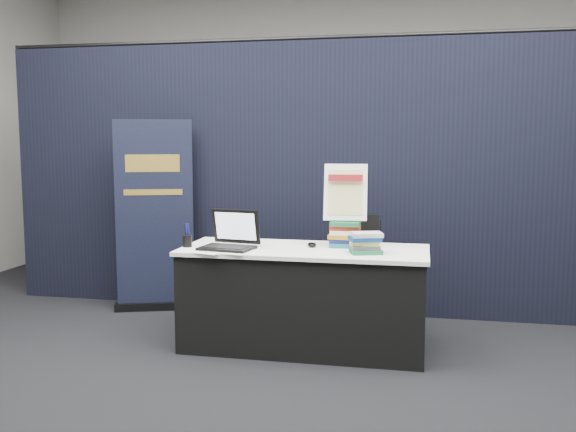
# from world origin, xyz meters

# --- Properties ---
(floor) EXTENTS (8.00, 8.00, 0.00)m
(floor) POSITION_xyz_m (0.00, 0.00, 0.00)
(floor) COLOR black
(floor) RESTS_ON ground
(wall_back) EXTENTS (8.00, 0.02, 3.50)m
(wall_back) POSITION_xyz_m (0.00, 4.00, 1.75)
(wall_back) COLOR #B0ADA6
(wall_back) RESTS_ON floor
(drape_partition) EXTENTS (6.00, 0.08, 2.40)m
(drape_partition) POSITION_xyz_m (0.00, 1.60, 1.20)
(drape_partition) COLOR black
(drape_partition) RESTS_ON floor
(display_table) EXTENTS (1.80, 0.75, 0.75)m
(display_table) POSITION_xyz_m (0.00, 0.55, 0.38)
(display_table) COLOR black
(display_table) RESTS_ON floor
(laptop) EXTENTS (0.41, 0.35, 0.28)m
(laptop) POSITION_xyz_m (-0.54, 0.42, 0.82)
(laptop) COLOR black
(laptop) RESTS_ON display_table
(mouse) EXTENTS (0.09, 0.12, 0.03)m
(mouse) POSITION_xyz_m (0.05, 0.62, 0.77)
(mouse) COLOR black
(mouse) RESTS_ON display_table
(brochure_left) EXTENTS (0.37, 0.30, 0.00)m
(brochure_left) POSITION_xyz_m (-0.68, 0.28, 0.75)
(brochure_left) COLOR white
(brochure_left) RESTS_ON display_table
(brochure_mid) EXTENTS (0.31, 0.25, 0.00)m
(brochure_mid) POSITION_xyz_m (-0.54, 0.49, 0.75)
(brochure_mid) COLOR silver
(brochure_mid) RESTS_ON display_table
(brochure_right) EXTENTS (0.36, 0.28, 0.00)m
(brochure_right) POSITION_xyz_m (-0.51, 0.29, 0.75)
(brochure_right) COLOR white
(brochure_right) RESTS_ON display_table
(pen_cup) EXTENTS (0.07, 0.07, 0.09)m
(pen_cup) POSITION_xyz_m (-0.86, 0.42, 0.79)
(pen_cup) COLOR black
(pen_cup) RESTS_ON display_table
(book_stack_tall) EXTENTS (0.24, 0.19, 0.19)m
(book_stack_tall) POSITION_xyz_m (0.28, 0.67, 0.85)
(book_stack_tall) COLOR #1C656B
(book_stack_tall) RESTS_ON display_table
(book_stack_short) EXTENTS (0.24, 0.21, 0.15)m
(book_stack_short) POSITION_xyz_m (0.46, 0.43, 0.82)
(book_stack_short) COLOR #1A6238
(book_stack_short) RESTS_ON display_table
(info_sign) EXTENTS (0.33, 0.17, 0.44)m
(info_sign) POSITION_xyz_m (0.28, 0.70, 1.15)
(info_sign) COLOR black
(info_sign) RESTS_ON book_stack_tall
(pullup_banner) EXTENTS (0.72, 0.33, 1.72)m
(pullup_banner) POSITION_xyz_m (-1.51, 1.33, 0.76)
(pullup_banner) COLOR black
(pullup_banner) RESTS_ON floor
(stacking_chair) EXTENTS (0.43, 0.44, 0.95)m
(stacking_chair) POSITION_xyz_m (0.30, 0.95, 0.53)
(stacking_chair) COLOR black
(stacking_chair) RESTS_ON floor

